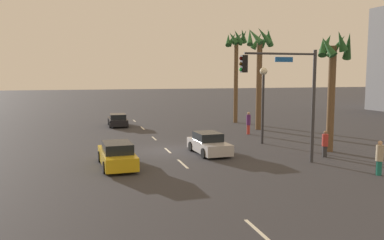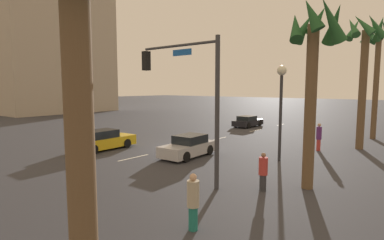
% 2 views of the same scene
% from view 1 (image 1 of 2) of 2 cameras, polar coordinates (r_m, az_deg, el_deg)
% --- Properties ---
extents(ground_plane, '(220.00, 220.00, 0.00)m').
position_cam_1_polar(ground_plane, '(27.50, -3.46, -4.34)').
color(ground_plane, '#333338').
extents(lane_stripe_0, '(2.02, 0.14, 0.01)m').
position_cam_1_polar(lane_stripe_0, '(45.08, -8.17, -0.11)').
color(lane_stripe_0, silver).
rests_on(lane_stripe_0, ground_plane).
extents(lane_stripe_1, '(2.26, 0.14, 0.01)m').
position_cam_1_polar(lane_stripe_1, '(38.99, -7.03, -1.14)').
color(lane_stripe_1, silver).
rests_on(lane_stripe_1, ground_plane).
extents(lane_stripe_2, '(1.93, 0.14, 0.01)m').
position_cam_1_polar(lane_stripe_2, '(32.66, -5.39, -2.61)').
color(lane_stripe_2, silver).
rests_on(lane_stripe_2, ground_plane).
extents(lane_stripe_3, '(1.92, 0.14, 0.01)m').
position_cam_1_polar(lane_stripe_3, '(27.48, -3.45, -4.34)').
color(lane_stripe_3, silver).
rests_on(lane_stripe_3, ground_plane).
extents(lane_stripe_4, '(2.40, 0.14, 0.01)m').
position_cam_1_polar(lane_stripe_4, '(23.47, -1.33, -6.22)').
color(lane_stripe_4, silver).
rests_on(lane_stripe_4, ground_plane).
extents(lane_stripe_5, '(2.47, 0.14, 0.01)m').
position_cam_1_polar(lane_stripe_5, '(13.90, 9.66, -15.48)').
color(lane_stripe_5, silver).
rests_on(lane_stripe_5, ground_plane).
extents(car_0, '(4.16, 1.86, 1.23)m').
position_cam_1_polar(car_0, '(40.83, -10.48, -0.04)').
color(car_0, black).
rests_on(car_0, ground_plane).
extents(car_1, '(4.72, 1.99, 1.42)m').
position_cam_1_polar(car_1, '(23.05, -10.57, -4.93)').
color(car_1, gold).
rests_on(car_1, ground_plane).
extents(car_2, '(4.18, 2.02, 1.38)m').
position_cam_1_polar(car_2, '(26.36, 2.38, -3.41)').
color(car_2, '#B7B7BC').
rests_on(car_2, ground_plane).
extents(traffic_signal, '(0.32, 4.77, 6.57)m').
position_cam_1_polar(traffic_signal, '(23.62, 13.77, 4.49)').
color(traffic_signal, '#38383D').
rests_on(traffic_signal, ground_plane).
extents(streetlamp, '(0.56, 0.56, 5.67)m').
position_cam_1_polar(streetlamp, '(30.21, 10.06, 4.22)').
color(streetlamp, '#2D2D33').
rests_on(streetlamp, ground_plane).
extents(pedestrian_0, '(0.50, 0.50, 1.93)m').
position_cam_1_polar(pedestrian_0, '(34.98, 8.00, -0.35)').
color(pedestrian_0, '#BF3833').
rests_on(pedestrian_0, ground_plane).
extents(pedestrian_1, '(0.39, 0.39, 1.65)m').
position_cam_1_polar(pedestrian_1, '(26.57, 18.33, -3.18)').
color(pedestrian_1, '#333338').
rests_on(pedestrian_1, ground_plane).
extents(pedestrian_2, '(0.52, 0.52, 1.80)m').
position_cam_1_polar(pedestrian_2, '(22.85, 25.02, -4.80)').
color(pedestrian_2, '#1E7266').
rests_on(pedestrian_2, ground_plane).
extents(palm_tree_0, '(2.50, 2.60, 8.00)m').
position_cam_1_polar(palm_tree_0, '(28.30, 19.40, 7.30)').
color(palm_tree_0, brown).
rests_on(palm_tree_0, ground_plane).
extents(palm_tree_1, '(2.41, 2.63, 9.89)m').
position_cam_1_polar(palm_tree_1, '(43.11, 6.27, 9.48)').
color(palm_tree_1, brown).
rests_on(palm_tree_1, ground_plane).
extents(palm_tree_2, '(2.54, 2.81, 9.45)m').
position_cam_1_polar(palm_tree_2, '(37.85, 9.55, 8.81)').
color(palm_tree_2, brown).
rests_on(palm_tree_2, ground_plane).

